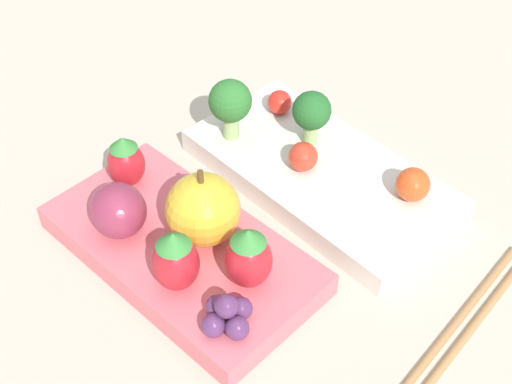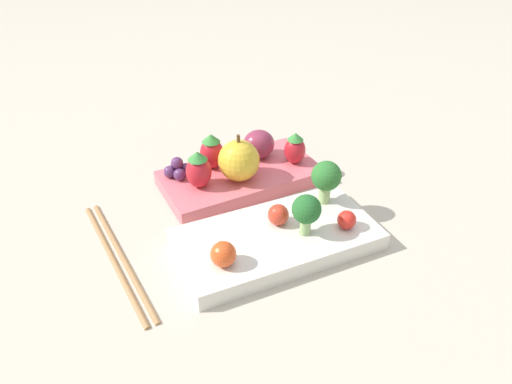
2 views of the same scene
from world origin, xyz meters
The scene contains 15 objects.
ground_plane centered at (0.00, 0.00, 0.00)m, with size 4.00×4.00×0.00m, color #BCB29E.
bento_box_savoury centered at (0.00, 0.07, 0.01)m, with size 0.23×0.13×0.02m.
bento_box_fruit centered at (0.00, -0.06, 0.01)m, with size 0.22×0.13×0.02m.
broccoli_floret_0 centered at (-0.03, 0.08, 0.05)m, with size 0.03×0.03×0.05m.
broccoli_floret_1 centered at (-0.07, 0.03, 0.05)m, with size 0.03×0.03×0.05m.
cherry_tomato_0 centered at (-0.01, 0.05, 0.03)m, with size 0.02×0.02×0.02m.
cherry_tomato_1 centered at (-0.07, 0.08, 0.03)m, with size 0.02×0.02×0.02m.
cherry_tomato_2 centered at (0.07, 0.10, 0.03)m, with size 0.03×0.03×0.03m.
apple centered at (0.01, -0.05, 0.05)m, with size 0.05×0.05×0.06m.
strawberry_0 centered at (0.03, -0.09, 0.04)m, with size 0.03×0.03×0.05m.
strawberry_1 centered at (-0.08, -0.06, 0.04)m, with size 0.03×0.03×0.04m.
strawberry_2 centered at (0.06, -0.05, 0.04)m, with size 0.03×0.03×0.05m.
plum centered at (-0.03, -0.09, 0.04)m, with size 0.04×0.04×0.04m.
grape_cluster centered at (0.08, -0.08, 0.03)m, with size 0.04×0.04×0.03m.
chopsticks_pair centered at (0.17, 0.03, 0.00)m, with size 0.06×0.21×0.01m.
Camera 1 is at (0.30, -0.23, 0.39)m, focal length 50.00 mm.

